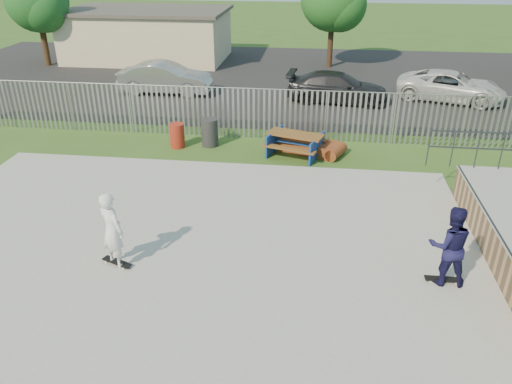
# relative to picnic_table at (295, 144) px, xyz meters

# --- Properties ---
(ground) EXTENTS (120.00, 120.00, 0.00)m
(ground) POSITION_rel_picnic_table_xyz_m (-2.53, -7.37, -0.43)
(ground) COLOR #375A1F
(ground) RESTS_ON ground
(concrete_slab) EXTENTS (15.00, 12.00, 0.15)m
(concrete_slab) POSITION_rel_picnic_table_xyz_m (-2.53, -7.37, -0.35)
(concrete_slab) COLOR #9C9C97
(concrete_slab) RESTS_ON ground
(fence) EXTENTS (26.04, 16.02, 2.00)m
(fence) POSITION_rel_picnic_table_xyz_m (-1.53, -2.78, 0.57)
(fence) COLOR gray
(fence) RESTS_ON ground
(picnic_table) EXTENTS (2.39, 2.16, 0.84)m
(picnic_table) POSITION_rel_picnic_table_xyz_m (0.00, 0.00, 0.00)
(picnic_table) COLOR brown
(picnic_table) RESTS_ON ground
(funbox) EXTENTS (2.41, 1.86, 0.43)m
(funbox) POSITION_rel_picnic_table_xyz_m (0.51, 0.42, -0.21)
(funbox) COLOR brown
(funbox) RESTS_ON ground
(trash_bin_red) EXTENTS (0.56, 0.56, 0.93)m
(trash_bin_red) POSITION_rel_picnic_table_xyz_m (-4.50, 0.26, 0.04)
(trash_bin_red) COLOR maroon
(trash_bin_red) RESTS_ON ground
(trash_bin_grey) EXTENTS (0.64, 0.64, 1.06)m
(trash_bin_grey) POSITION_rel_picnic_table_xyz_m (-3.30, 0.57, 0.10)
(trash_bin_grey) COLOR #2A2A2C
(trash_bin_grey) RESTS_ON ground
(parking_lot) EXTENTS (40.00, 18.00, 0.02)m
(parking_lot) POSITION_rel_picnic_table_xyz_m (-2.53, 11.63, -0.42)
(parking_lot) COLOR black
(parking_lot) RESTS_ON ground
(car_silver) EXTENTS (4.78, 1.70, 1.57)m
(car_silver) POSITION_rel_picnic_table_xyz_m (-7.06, 7.56, 0.38)
(car_silver) COLOR #B8B8BD
(car_silver) RESTS_ON parking_lot
(car_dark) EXTENTS (5.05, 2.43, 1.42)m
(car_dark) POSITION_rel_picnic_table_xyz_m (1.67, 7.07, 0.30)
(car_dark) COLOR black
(car_dark) RESTS_ON parking_lot
(car_white) EXTENTS (5.56, 3.78, 1.41)m
(car_white) POSITION_rel_picnic_table_xyz_m (7.19, 7.96, 0.30)
(car_white) COLOR silver
(car_white) RESTS_ON parking_lot
(building) EXTENTS (10.40, 6.40, 3.20)m
(building) POSITION_rel_picnic_table_xyz_m (-10.53, 15.63, 1.18)
(building) COLOR beige
(building) RESTS_ON ground
(tree_left) EXTENTS (3.74, 3.74, 5.77)m
(tree_left) POSITION_rel_picnic_table_xyz_m (-16.37, 13.02, 3.45)
(tree_left) COLOR #3F2B19
(tree_left) RESTS_ON ground
(skateboard_a) EXTENTS (0.80, 0.21, 0.08)m
(skateboard_a) POSITION_rel_picnic_table_xyz_m (3.75, -7.45, -0.24)
(skateboard_a) COLOR black
(skateboard_a) RESTS_ON concrete_slab
(skateboard_b) EXTENTS (0.82, 0.49, 0.08)m
(skateboard_b) POSITION_rel_picnic_table_xyz_m (-3.84, -7.71, -0.24)
(skateboard_b) COLOR black
(skateboard_b) RESTS_ON concrete_slab
(skater_navy) EXTENTS (0.93, 0.73, 1.90)m
(skater_navy) POSITION_rel_picnic_table_xyz_m (3.75, -7.45, 0.67)
(skater_navy) COLOR #15133D
(skater_navy) RESTS_ON concrete_slab
(skater_white) EXTENTS (0.83, 0.76, 1.90)m
(skater_white) POSITION_rel_picnic_table_xyz_m (-3.84, -7.71, 0.67)
(skater_white) COLOR white
(skater_white) RESTS_ON concrete_slab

